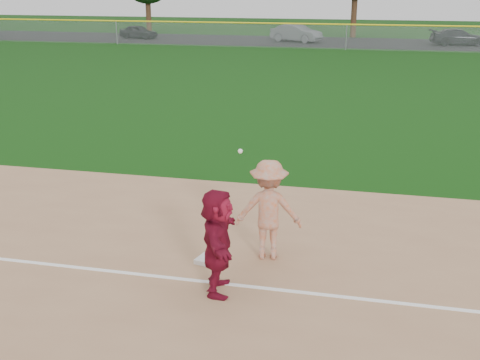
% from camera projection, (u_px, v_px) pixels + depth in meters
% --- Properties ---
extents(ground, '(160.00, 160.00, 0.00)m').
position_uv_depth(ground, '(223.00, 265.00, 11.99)').
color(ground, '#0F3B0B').
rests_on(ground, ground).
extents(foul_line, '(60.00, 0.10, 0.01)m').
position_uv_depth(foul_line, '(213.00, 282.00, 11.24)').
color(foul_line, white).
rests_on(foul_line, infield_dirt).
extents(parking_asphalt, '(120.00, 10.00, 0.01)m').
position_uv_depth(parking_asphalt, '(350.00, 43.00, 54.52)').
color(parking_asphalt, black).
rests_on(parking_asphalt, ground).
extents(first_base, '(0.52, 0.52, 0.10)m').
position_uv_depth(first_base, '(208.00, 260.00, 12.05)').
color(first_base, white).
rests_on(first_base, infield_dirt).
extents(base_runner, '(0.93, 1.90, 1.96)m').
position_uv_depth(base_runner, '(218.00, 241.00, 10.64)').
color(base_runner, maroon).
rests_on(base_runner, infield_dirt).
extents(car_left, '(3.94, 2.15, 1.27)m').
position_uv_depth(car_left, '(139.00, 32.00, 58.07)').
color(car_left, black).
rests_on(car_left, parking_asphalt).
extents(car_mid, '(5.04, 3.42, 1.57)m').
position_uv_depth(car_mid, '(296.00, 33.00, 54.77)').
color(car_mid, slate).
rests_on(car_mid, parking_asphalt).
extents(car_right, '(5.05, 2.84, 1.38)m').
position_uv_depth(car_right, '(458.00, 37.00, 51.94)').
color(car_right, black).
rests_on(car_right, parking_asphalt).
extents(first_base_play, '(1.41, 0.91, 2.31)m').
position_uv_depth(first_base_play, '(269.00, 210.00, 11.99)').
color(first_base_play, '#A1A1A3').
rests_on(first_base_play, infield_dirt).
extents(outfield_fence, '(110.00, 0.12, 110.00)m').
position_uv_depth(outfield_fence, '(347.00, 25.00, 48.35)').
color(outfield_fence, '#999EA0').
rests_on(outfield_fence, ground).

